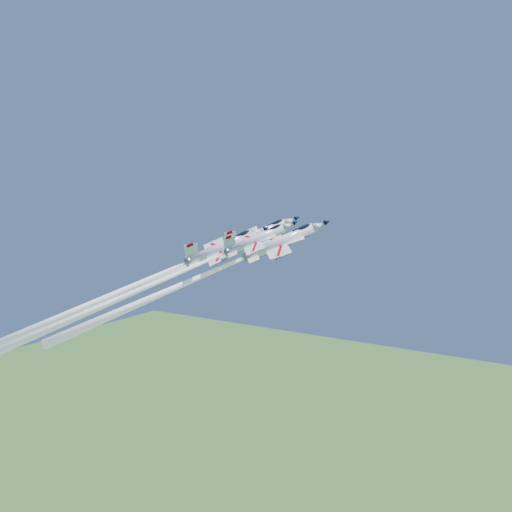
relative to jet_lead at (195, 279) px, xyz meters
The scene contains 4 objects.
jet_lead is the anchor object (origin of this frame).
jet_left 8.41m from the jet_lead, 120.52° to the left, with size 27.66×26.90×29.64m.
jet_right 10.63m from the jet_lead, 105.65° to the right, with size 33.14×34.10×43.85m.
jet_slot 12.39m from the jet_lead, 145.28° to the right, with size 33.69×33.76×40.17m.
Camera 1 is at (59.59, -95.68, 117.78)m, focal length 40.00 mm.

